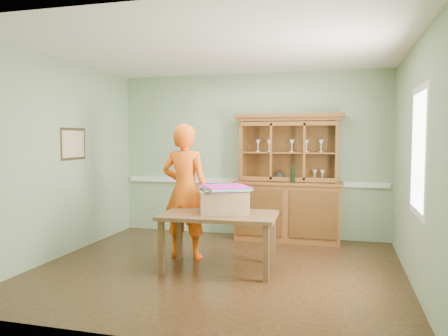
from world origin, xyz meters
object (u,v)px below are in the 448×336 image
(dining_table, at_px, (219,220))
(cardboard_box, at_px, (224,202))
(china_hutch, at_px, (288,196))
(person, at_px, (185,191))

(dining_table, height_order, cardboard_box, cardboard_box)
(china_hutch, bearing_deg, dining_table, -109.55)
(china_hutch, distance_m, cardboard_box, 1.83)
(china_hutch, bearing_deg, person, -132.26)
(china_hutch, relative_size, person, 1.10)
(china_hutch, distance_m, dining_table, 1.90)
(dining_table, xyz_separation_m, cardboard_box, (0.04, 0.07, 0.22))
(cardboard_box, distance_m, person, 0.74)
(person, bearing_deg, cardboard_box, 154.87)
(china_hutch, height_order, cardboard_box, china_hutch)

